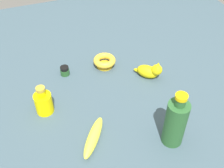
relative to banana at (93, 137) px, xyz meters
name	(u,v)px	position (x,y,z in m)	size (l,w,h in m)	color
ground	(112,98)	(0.14, 0.19, -0.02)	(2.00, 2.00, 0.00)	#384C56
banana	(93,137)	(0.00, 0.00, 0.00)	(0.19, 0.04, 0.04)	yellow
bottle_tall	(175,122)	(0.28, -0.10, 0.08)	(0.08, 0.08, 0.24)	#275629
bottle_short	(44,102)	(-0.14, 0.21, 0.03)	(0.07, 0.07, 0.13)	yellow
nail_polish_jar	(65,71)	(-0.01, 0.41, 0.00)	(0.04, 0.04, 0.04)	#245024
cat_figurine	(150,71)	(0.36, 0.25, 0.02)	(0.11, 0.12, 0.09)	gold
bowl	(105,61)	(0.19, 0.40, 0.01)	(0.11, 0.11, 0.05)	gold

